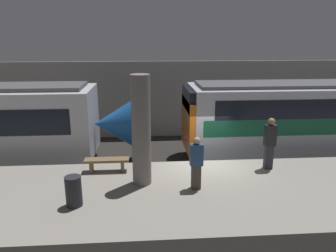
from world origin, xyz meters
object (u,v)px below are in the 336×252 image
trash_bin (74,191)px  person_walking (196,162)px  support_pillar_near (141,131)px  person_waiting (270,142)px  platform_bench (107,162)px

trash_bin → person_walking: bearing=12.9°
support_pillar_near → trash_bin: support_pillar_near is taller
person_walking → trash_bin: bearing=-167.1°
support_pillar_near → person_waiting: support_pillar_near is taller
person_walking → trash_bin: size_ratio=1.91×
support_pillar_near → trash_bin: 2.59m
person_walking → person_waiting: bearing=26.0°
support_pillar_near → platform_bench: (-1.20, 1.01, -1.37)m
support_pillar_near → person_waiting: bearing=10.8°
trash_bin → person_waiting: bearing=19.0°
person_walking → trash_bin: (-3.47, -0.79, -0.43)m
person_waiting → person_walking: 3.06m
person_waiting → person_walking: person_waiting is taller
person_waiting → platform_bench: (-5.57, 0.17, -0.63)m
platform_bench → trash_bin: (-0.64, -2.31, 0.09)m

